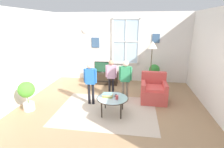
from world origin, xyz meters
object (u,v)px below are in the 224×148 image
television (103,67)px  floor_lamp (152,50)px  person_blue_shirt (90,79)px  book_stack (108,95)px  potted_plant_by_window (154,73)px  cup (117,97)px  armchair (154,91)px  tv_stand (103,78)px  coffee_table (113,99)px  person_pink_shirt (111,74)px  potted_plant_corner (27,93)px  person_green_shirt (125,76)px  remote_near_books (116,95)px

television → floor_lamp: bearing=-22.7°
television → person_blue_shirt: (0.02, -1.81, 0.12)m
book_stack → person_blue_shirt: (-0.57, 0.41, 0.29)m
book_stack → potted_plant_by_window: 2.73m
cup → floor_lamp: (0.93, 1.58, 0.99)m
television → floor_lamp: floor_lamp is taller
armchair → potted_plant_by_window: (0.13, 1.44, 0.15)m
tv_stand → floor_lamp: size_ratio=0.66×
coffee_table → person_pink_shirt: person_pink_shirt is taller
coffee_table → potted_plant_by_window: potted_plant_by_window is taller
television → potted_plant_corner: 2.92m
person_green_shirt → potted_plant_by_window: size_ratio=1.57×
person_blue_shirt → floor_lamp: size_ratio=0.71×
tv_stand → cup: 2.50m
person_blue_shirt → person_pink_shirt: bearing=53.3°
tv_stand → remote_near_books: (0.79, -2.13, 0.24)m
armchair → person_green_shirt: (-0.87, -0.16, 0.48)m
coffee_table → person_blue_shirt: bearing=147.1°
person_blue_shirt → person_green_shirt: bearing=18.5°
coffee_table → cup: cup is taller
tv_stand → person_green_shirt: (1.00, -1.48, 0.58)m
person_pink_shirt → person_blue_shirt: bearing=-126.7°
cup → person_pink_shirt: (-0.33, 1.19, 0.26)m
armchair → potted_plant_by_window: 1.45m
armchair → book_stack: armchair is taller
tv_stand → floor_lamp: (1.78, -0.75, 1.27)m
television → person_blue_shirt: bearing=-89.5°
cup → person_blue_shirt: bearing=148.0°
tv_stand → television: 0.45m
person_blue_shirt → potted_plant_by_window: 2.78m
book_stack → potted_plant_corner: (-2.19, -0.22, 0.02)m
remote_near_books → person_pink_shirt: bearing=105.5°
remote_near_books → person_blue_shirt: bearing=157.5°
television → potted_plant_corner: (-1.60, -2.44, -0.16)m
tv_stand → cup: bearing=-70.0°
potted_plant_by_window → potted_plant_corner: 4.41m
tv_stand → armchair: 2.29m
television → tv_stand: bearing=90.0°
remote_near_books → coffee_table: bearing=-114.8°
cup → book_stack: bearing=157.2°
floor_lamp → cup: bearing=-120.5°
coffee_table → cup: (0.12, -0.06, 0.08)m
floor_lamp → remote_near_books: bearing=-125.6°
coffee_table → television: bearing=107.8°
cup → potted_plant_by_window: (1.14, 2.46, -0.03)m
television → book_stack: 2.30m
remote_near_books → person_blue_shirt: person_blue_shirt is taller
armchair → person_pink_shirt: 1.43m
person_green_shirt → armchair: bearing=10.6°
armchair → potted_plant_corner: (-3.47, -1.12, 0.19)m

